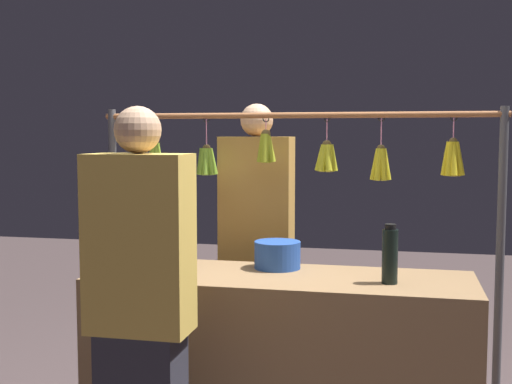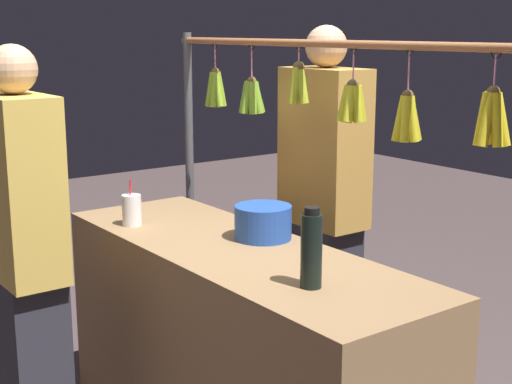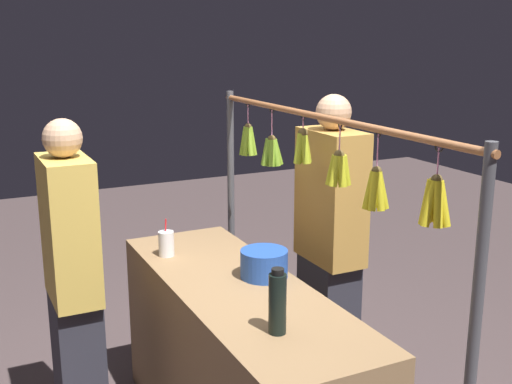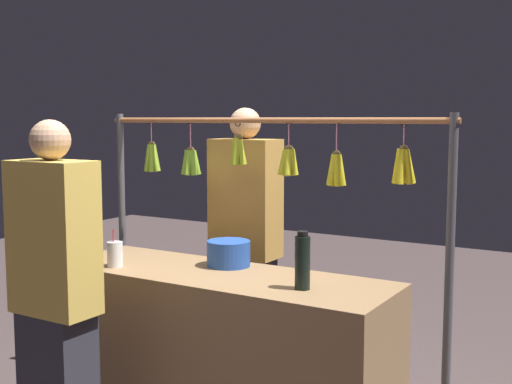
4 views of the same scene
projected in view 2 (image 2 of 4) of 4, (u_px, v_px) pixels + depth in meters
market_counter at (238, 355)px, 3.04m from camera, size 1.85×0.60×0.91m
display_rack at (325, 150)px, 3.11m from camera, size 2.19×0.13×1.73m
water_bottle at (311, 249)px, 2.47m from camera, size 0.07×0.07×0.27m
blue_bucket at (263, 222)px, 3.05m from camera, size 0.23×0.23×0.14m
drink_cup at (132, 210)px, 3.26m from camera, size 0.08×0.08×0.20m
vendor_person at (323, 217)px, 3.56m from camera, size 0.42×0.23×1.77m
customer_person at (26, 269)px, 2.89m from camera, size 0.40×0.22×1.70m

